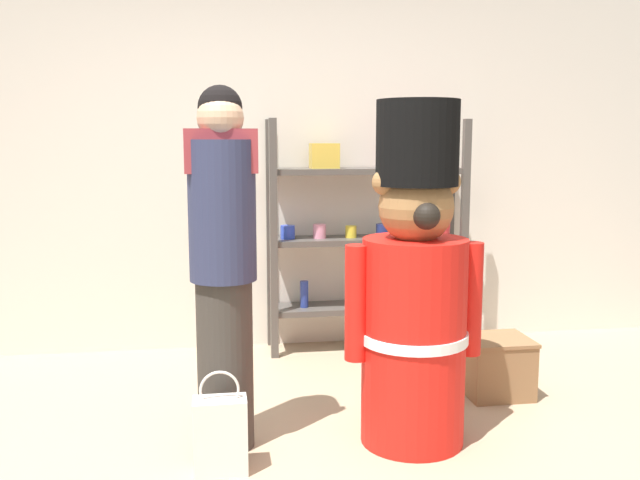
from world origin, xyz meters
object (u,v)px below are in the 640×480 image
teddy_bear_guard (414,293)px  person_shopper (223,261)px  merchandise_shelf (366,230)px  display_crate (496,366)px  shopping_bag (220,434)px

teddy_bear_guard → person_shopper: size_ratio=0.96×
merchandise_shelf → display_crate: merchandise_shelf is taller
display_crate → person_shopper: bearing=-164.2°
person_shopper → shopping_bag: person_shopper is taller
teddy_bear_guard → shopping_bag: size_ratio=3.52×
teddy_bear_guard → person_shopper: (-0.90, 0.08, 0.17)m
merchandise_shelf → teddy_bear_guard: bearing=-94.1°
shopping_bag → display_crate: shopping_bag is taller
merchandise_shelf → display_crate: bearing=-62.3°
person_shopper → teddy_bear_guard: bearing=-5.3°
merchandise_shelf → shopping_bag: merchandise_shelf is taller
teddy_bear_guard → shopping_bag: teddy_bear_guard is taller
merchandise_shelf → display_crate: (0.54, -1.04, -0.67)m
shopping_bag → display_crate: size_ratio=1.26×
merchandise_shelf → shopping_bag: (-1.04, -1.75, -0.66)m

